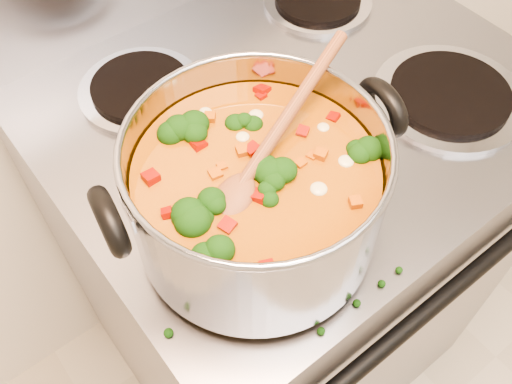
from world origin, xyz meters
The scene contains 4 objects.
electric_range centered at (-0.06, 1.16, 0.47)m, with size 0.73×0.66×1.08m.
stockpot centered at (-0.25, 1.00, 1.01)m, with size 0.34×0.28×0.17m.
wooden_spoon centered at (-0.24, 1.01, 1.06)m, with size 0.25×0.11×0.08m.
cooktop_crumbs centered at (-0.31, 0.93, 0.92)m, with size 0.35×0.22×0.01m.
Camera 1 is at (-0.48, 0.72, 1.51)m, focal length 40.00 mm.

